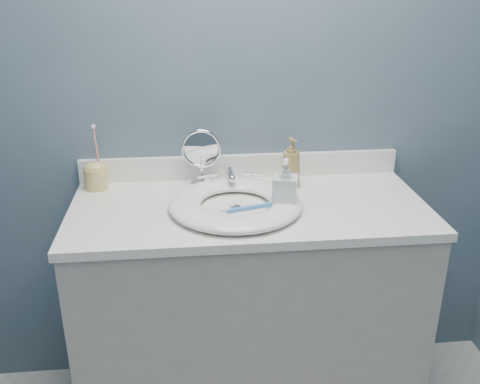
{
  "coord_description": "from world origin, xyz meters",
  "views": [
    {
      "loc": [
        -0.21,
        -0.69,
        1.63
      ],
      "look_at": [
        -0.03,
        0.94,
        0.94
      ],
      "focal_mm": 40.0,
      "sensor_mm": 36.0,
      "label": 1
    }
  ],
  "objects": [
    {
      "name": "toothbrush_lying",
      "position": [
        -0.02,
        0.85,
        0.92
      ],
      "size": [
        0.17,
        0.06,
        0.02
      ],
      "rotation": [
        0.0,
        0.0,
        0.28
      ],
      "color": "#3C82D6",
      "rests_on": "basin"
    },
    {
      "name": "soap_bottle_amber",
      "position": [
        0.17,
        1.12,
        0.97
      ],
      "size": [
        0.09,
        0.09,
        0.19
      ],
      "primitive_type": "imported",
      "rotation": [
        0.0,
        0.0,
        0.33
      ],
      "color": "olive",
      "rests_on": "countertop"
    },
    {
      "name": "faucet",
      "position": [
        -0.05,
        1.14,
        0.91
      ],
      "size": [
        0.25,
        0.13,
        0.07
      ],
      "color": "silver",
      "rests_on": "countertop"
    },
    {
      "name": "countertop",
      "position": [
        0.0,
        0.97,
        0.86
      ],
      "size": [
        1.22,
        0.57,
        0.03
      ],
      "primitive_type": "cube",
      "color": "white",
      "rests_on": "vanity_cabinet"
    },
    {
      "name": "toothbrush_holder",
      "position": [
        -0.54,
        1.18,
        0.94
      ],
      "size": [
        0.08,
        0.08,
        0.24
      ],
      "rotation": [
        0.0,
        0.0,
        -0.37
      ],
      "color": "#CFB967",
      "rests_on": "countertop"
    },
    {
      "name": "drain",
      "position": [
        -0.05,
        0.94,
        0.88
      ],
      "size": [
        0.04,
        0.04,
        0.01
      ],
      "primitive_type": "cylinder",
      "color": "silver",
      "rests_on": "countertop"
    },
    {
      "name": "backsplash",
      "position": [
        0.0,
        1.24,
        0.93
      ],
      "size": [
        1.22,
        0.02,
        0.09
      ],
      "primitive_type": "cube",
      "color": "white",
      "rests_on": "countertop"
    },
    {
      "name": "vanity_cabinet",
      "position": [
        0.0,
        0.97,
        0.42
      ],
      "size": [
        1.2,
        0.55,
        0.85
      ],
      "primitive_type": "cube",
      "color": "#B0ABA1",
      "rests_on": "ground"
    },
    {
      "name": "basin",
      "position": [
        -0.05,
        0.94,
        0.9
      ],
      "size": [
        0.45,
        0.45,
        0.04
      ],
      "primitive_type": null,
      "color": "white",
      "rests_on": "countertop"
    },
    {
      "name": "back_wall",
      "position": [
        0.0,
        1.25,
        1.2
      ],
      "size": [
        2.2,
        0.02,
        2.4
      ],
      "primitive_type": "cube",
      "color": "#445A66",
      "rests_on": "ground"
    },
    {
      "name": "soap_bottle_clear",
      "position": [
        0.11,
        0.92,
        0.97
      ],
      "size": [
        0.1,
        0.1,
        0.18
      ],
      "primitive_type": "imported",
      "rotation": [
        0.0,
        0.0,
        -0.27
      ],
      "color": "silver",
      "rests_on": "countertop"
    },
    {
      "name": "makeup_mirror",
      "position": [
        -0.15,
        1.17,
        1.0
      ],
      "size": [
        0.15,
        0.08,
        0.22
      ],
      "rotation": [
        0.0,
        0.0,
        -0.08
      ],
      "color": "silver",
      "rests_on": "countertop"
    }
  ]
}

